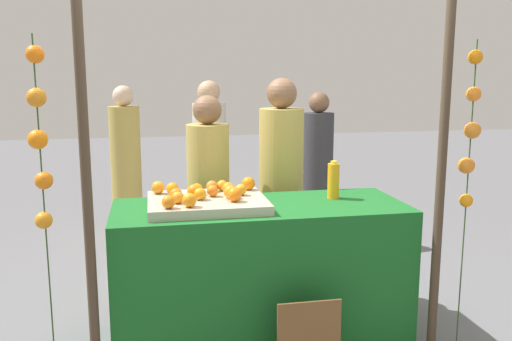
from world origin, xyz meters
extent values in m
plane|color=slate|center=(0.00, 0.00, 0.00)|extent=(24.00, 24.00, 0.00)
cube|color=#196023|center=(0.00, 0.00, 0.45)|extent=(1.88, 0.74, 0.90)
cube|color=#B2AD99|center=(-0.34, 0.00, 0.93)|extent=(0.74, 0.59, 0.06)
sphere|color=orange|center=(-0.22, 0.21, 1.00)|extent=(0.07, 0.07, 0.07)
sphere|color=orange|center=(-0.54, -0.02, 1.00)|extent=(0.08, 0.08, 0.08)
sphere|color=orange|center=(-0.39, -0.04, 1.00)|extent=(0.08, 0.08, 0.08)
sphere|color=orange|center=(-0.04, 0.20, 1.00)|extent=(0.09, 0.09, 0.09)
sphere|color=orange|center=(-0.42, 0.04, 1.00)|extent=(0.08, 0.08, 0.08)
sphere|color=orange|center=(-0.40, 0.11, 1.00)|extent=(0.08, 0.08, 0.08)
sphere|color=orange|center=(-0.30, 0.05, 1.00)|extent=(0.07, 0.07, 0.07)
sphere|color=orange|center=(-0.64, 0.19, 1.00)|extent=(0.08, 0.08, 0.08)
sphere|color=orange|center=(-0.53, -0.11, 1.00)|extent=(0.07, 0.07, 0.07)
sphere|color=orange|center=(-0.59, -0.22, 1.00)|extent=(0.08, 0.08, 0.08)
sphere|color=orange|center=(-0.12, 0.04, 1.00)|extent=(0.07, 0.07, 0.07)
sphere|color=orange|center=(-0.55, 0.15, 1.00)|extent=(0.08, 0.08, 0.08)
sphere|color=orange|center=(-0.47, -0.21, 1.00)|extent=(0.08, 0.08, 0.08)
sphere|color=orange|center=(-0.19, -0.12, 1.00)|extent=(0.09, 0.09, 0.09)
sphere|color=orange|center=(-0.20, -0.03, 1.00)|extent=(0.09, 0.09, 0.09)
sphere|color=orange|center=(-0.29, 0.20, 1.00)|extent=(0.07, 0.07, 0.07)
sphere|color=orange|center=(-0.20, 0.09, 1.00)|extent=(0.08, 0.08, 0.08)
cylinder|color=orange|center=(0.52, 0.10, 1.02)|extent=(0.08, 0.08, 0.24)
cylinder|color=yellow|center=(0.52, 0.10, 1.15)|extent=(0.04, 0.04, 0.02)
cube|color=brown|center=(0.17, -0.55, 0.23)|extent=(0.38, 0.01, 0.48)
cube|color=black|center=(0.17, -0.54, 0.23)|extent=(0.35, 0.02, 0.45)
cylinder|color=tan|center=(-0.27, 0.65, 0.68)|extent=(0.32, 0.32, 1.37)
sphere|color=brown|center=(-0.27, 0.65, 1.47)|extent=(0.21, 0.21, 0.21)
cylinder|color=tan|center=(0.30, 0.69, 0.74)|extent=(0.34, 0.34, 1.47)
sphere|color=brown|center=(0.30, 0.69, 1.59)|extent=(0.23, 0.23, 0.23)
cylinder|color=beige|center=(-0.10, 2.06, 0.72)|extent=(0.33, 0.33, 1.44)
sphere|color=tan|center=(-0.10, 2.06, 1.56)|extent=(0.23, 0.23, 0.23)
cylinder|color=tan|center=(-0.95, 2.57, 0.70)|extent=(0.32, 0.32, 1.40)
sphere|color=beige|center=(-0.95, 2.57, 1.50)|extent=(0.22, 0.22, 0.22)
cylinder|color=#333338|center=(1.00, 1.95, 0.67)|extent=(0.31, 0.31, 1.34)
sphere|color=brown|center=(1.00, 1.95, 1.45)|extent=(0.21, 0.21, 0.21)
cylinder|color=#473828|center=(-1.02, -0.41, 1.08)|extent=(0.06, 0.06, 2.17)
cylinder|color=#473828|center=(1.02, -0.41, 1.08)|extent=(0.06, 0.06, 2.17)
cylinder|color=#2D4C23|center=(-1.23, -0.42, 0.96)|extent=(0.01, 0.01, 1.93)
sphere|color=orange|center=(-1.23, -0.42, 1.83)|extent=(0.09, 0.09, 0.09)
sphere|color=orange|center=(-1.23, -0.43, 1.62)|extent=(0.10, 0.10, 0.10)
sphere|color=orange|center=(-1.24, -0.42, 1.40)|extent=(0.10, 0.10, 0.10)
sphere|color=orange|center=(-1.23, -0.43, 1.19)|extent=(0.09, 0.09, 0.09)
sphere|color=orange|center=(-1.24, -0.42, 0.98)|extent=(0.09, 0.09, 0.09)
cylinder|color=#2D4C23|center=(1.18, -0.43, 0.96)|extent=(0.01, 0.01, 1.93)
sphere|color=orange|center=(1.18, -0.43, 1.83)|extent=(0.08, 0.08, 0.08)
sphere|color=orange|center=(1.18, -0.43, 1.62)|extent=(0.09, 0.09, 0.09)
sphere|color=orange|center=(1.19, -0.44, 1.40)|extent=(0.10, 0.10, 0.10)
sphere|color=orange|center=(1.17, -0.42, 1.19)|extent=(0.10, 0.10, 0.10)
sphere|color=orange|center=(1.18, -0.44, 0.98)|extent=(0.08, 0.08, 0.08)
camera|label=1|loc=(-0.68, -3.32, 1.73)|focal=38.08mm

